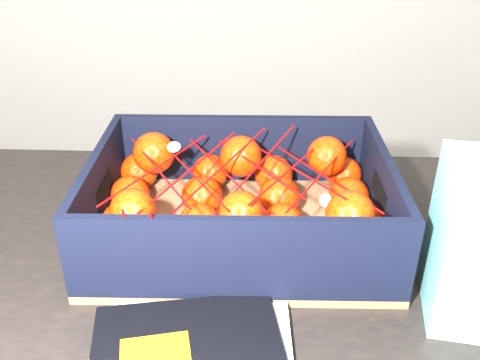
{
  "coord_description": "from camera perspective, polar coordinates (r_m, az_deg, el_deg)",
  "views": [
    {
      "loc": [
        -0.1,
        -0.29,
        1.21
      ],
      "look_at": [
        -0.11,
        0.34,
        0.86
      ],
      "focal_mm": 39.83,
      "sensor_mm": 36.0,
      "label": 1
    }
  ],
  "objects": [
    {
      "name": "table",
      "position": [
        0.78,
        -7.13,
        -16.81
      ],
      "size": [
        1.22,
        0.83,
        0.75
      ],
      "color": "black",
      "rests_on": "ground"
    },
    {
      "name": "produce_crate",
      "position": [
        0.78,
        0.05,
        -3.44
      ],
      "size": [
        0.42,
        0.32,
        0.13
      ],
      "color": "olive",
      "rests_on": "table"
    },
    {
      "name": "clementine_heap",
      "position": [
        0.78,
        0.19,
        -2.35
      ],
      "size": [
        0.41,
        0.3,
        0.11
      ],
      "color": "red",
      "rests_on": "produce_crate"
    },
    {
      "name": "mesh_net",
      "position": [
        0.74,
        -0.63,
        0.71
      ],
      "size": [
        0.35,
        0.28,
        0.09
      ],
      "color": "red",
      "rests_on": "clementine_heap"
    },
    {
      "name": "retail_carton",
      "position": [
        0.68,
        23.76,
        -6.05
      ],
      "size": [
        0.11,
        0.14,
        0.2
      ],
      "primitive_type": "cube",
      "rotation": [
        0.0,
        0.0,
        -0.18
      ],
      "color": "white",
      "rests_on": "table"
    }
  ]
}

